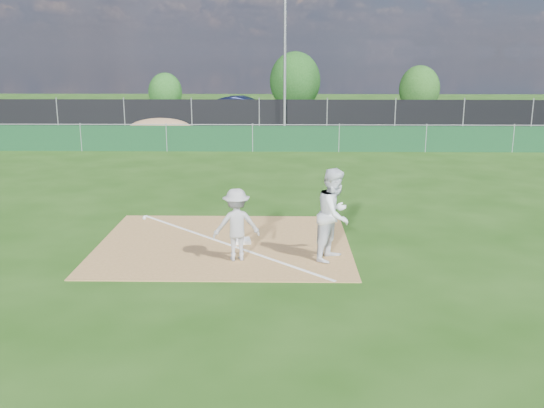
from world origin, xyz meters
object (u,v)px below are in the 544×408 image
Objects in this scene: play_at_first at (236,225)px; runner at (334,214)px; car_mid at (242,108)px; tree_mid at (295,81)px; light_pole at (285,61)px; first_base at (242,241)px; tree_right at (419,89)px; car_right at (340,112)px; car_left at (165,110)px; tree_left at (165,92)px.

play_at_first is 2.17m from runner.
car_mid is 1.07× the size of tree_mid.
light_pole is 22.02m from first_base.
tree_right is (10.10, 10.58, -2.17)m from light_pole.
car_right is at bearing 22.94° from runner.
light_pole is 2.25× the size of tree_right.
car_left is at bearing 46.40° from runner.
car_mid is at bearing -158.31° from tree_right.
car_left is 10.87m from tree_mid.
car_right is at bearing -139.06° from tree_right.
tree_left is (-7.97, 33.83, 0.72)m from play_at_first.
tree_mid reaches higher than tree_left.
play_at_first reaches higher than car_right.
tree_right is at bearing -1.14° from tree_left.
tree_left is at bearing 178.86° from tree_right.
runner is (2.12, -1.10, 0.97)m from first_base.
light_pole is at bearing 120.03° from car_right.
tree_mid is (8.92, 5.97, 1.68)m from car_left.
play_at_first is 29.19m from car_left.
car_mid is (-1.73, 28.30, -0.01)m from play_at_first.
car_left is (-7.01, 28.34, -0.15)m from play_at_first.
light_pole is 14.44m from tree_left.
tree_mid is at bearing 86.75° from first_base.
play_at_first is at bearing -91.81° from first_base.
light_pole is 2.66× the size of tree_left.
runner is at bearing -73.29° from tree_left.
car_mid is 8.36m from tree_left.
car_mid is at bearing 117.55° from light_pole.
car_left is 11.83m from car_right.
runner is 0.42× the size of car_mid.
car_mid is 1.37× the size of tree_right.
first_base is 33.22m from tree_mid.
light_pole is 1.75× the size of tree_mid.
tree_right reaches higher than play_at_first.
tree_mid is (-2.90, 6.41, 1.75)m from car_right.
car_left is 5.28m from car_mid.
first_base is 0.10× the size of car_left.
car_mid is 1.19× the size of car_right.
play_at_first is 35.29m from tree_right.
car_right is (3.71, 5.04, -3.39)m from light_pole.
light_pole reaches higher than tree_left.
first_base is 0.13× the size of tree_left.
car_mid is at bearing -121.27° from tree_mid.
tree_mid is at bearing 85.95° from light_pole.
tree_mid reaches higher than tree_right.
car_right is 1.16× the size of tree_right.
car_right is (4.77, 26.68, 0.55)m from first_base.
tree_right is (19.17, -0.38, 0.29)m from tree_left.
runner is 0.50× the size of car_right.
tree_left reaches higher than car_left.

